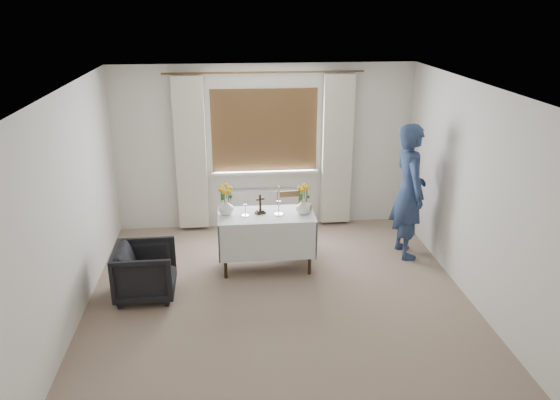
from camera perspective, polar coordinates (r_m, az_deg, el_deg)
The scene contains 12 objects.
ground at distance 6.46m, azimuth 0.07°, elevation -11.06°, with size 5.00×5.00×0.00m, color gray.
altar_table at distance 7.16m, azimuth -1.44°, elevation -4.33°, with size 1.24×0.64×0.76m, color white.
wooden_chair at distance 7.77m, azimuth 1.12°, elevation -2.14°, with size 0.37×0.37×0.80m, color brown, non-canonical shape.
armchair at distance 6.72m, azimuth -13.88°, elevation -7.26°, with size 0.69×0.71×0.64m, color black.
person at distance 7.55m, azimuth 13.33°, elevation 0.89°, with size 0.68×0.45×1.86m, color navy.
radiator at distance 8.50m, azimuth -1.54°, elevation -0.84°, with size 1.10×0.10×0.60m, color silver.
wooden_cross at distance 7.00m, azimuth -2.08°, elevation -0.41°, with size 0.12×0.09×0.26m, color black, non-canonical shape.
candlestick_left at distance 6.91m, azimuth -3.66°, elevation -0.43°, with size 0.09×0.09×0.32m, color silver, non-canonical shape.
candlestick_right at distance 6.93m, azimuth -0.13°, elevation -0.05°, with size 0.11×0.11×0.39m, color silver, non-canonical shape.
flower_vase_left at distance 7.01m, azimuth -5.67°, elevation -0.70°, with size 0.20×0.20×0.21m, color white.
flower_vase_right at distance 7.00m, azimuth 2.42°, elevation -0.67°, with size 0.19×0.19×0.20m, color white.
wicker_basket at distance 7.17m, azimuth 2.52°, elevation -0.68°, with size 0.20×0.20×0.08m, color brown.
Camera 1 is at (-0.55, -5.50, 3.36)m, focal length 35.00 mm.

